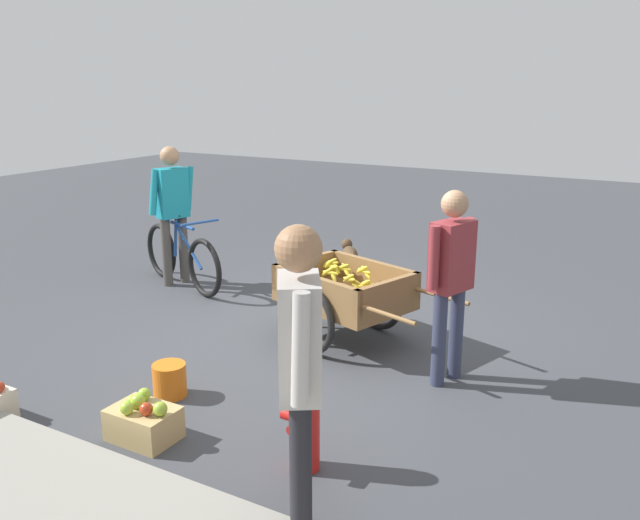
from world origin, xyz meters
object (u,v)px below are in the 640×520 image
(vendor_person, at_px, (451,271))
(mixed_fruit_crate, at_px, (144,421))
(bicycle, at_px, (182,257))
(cyclist_person, at_px, (172,203))
(fire_hydrant, at_px, (304,419))
(fruit_cart, at_px, (344,295))
(bystander_person, at_px, (299,360))
(dog, at_px, (350,254))
(plastic_bucket, at_px, (170,380))

(vendor_person, bearing_deg, mixed_fruit_crate, 51.82)
(vendor_person, distance_m, bicycle, 3.64)
(cyclist_person, distance_m, fire_hydrant, 4.21)
(bicycle, distance_m, fire_hydrant, 4.02)
(fruit_cart, distance_m, fire_hydrant, 2.11)
(bicycle, height_order, mixed_fruit_crate, bicycle)
(cyclist_person, xyz_separation_m, bystander_person, (-3.60, 3.14, 0.06))
(vendor_person, bearing_deg, fruit_cart, -17.90)
(vendor_person, height_order, bicycle, vendor_person)
(mixed_fruit_crate, xyz_separation_m, bystander_person, (-1.43, 0.35, 0.89))
(dog, distance_m, mixed_fruit_crate, 4.15)
(fruit_cart, bearing_deg, cyclist_person, -13.21)
(bicycle, distance_m, mixed_fruit_crate, 3.42)
(mixed_fruit_crate, bearing_deg, bystander_person, 166.36)
(fire_hydrant, height_order, bystander_person, bystander_person)
(dog, height_order, bystander_person, bystander_person)
(cyclist_person, bearing_deg, bicycle, 159.81)
(vendor_person, relative_size, bystander_person, 0.91)
(vendor_person, relative_size, cyclist_person, 0.96)
(fruit_cart, bearing_deg, bystander_person, 112.86)
(vendor_person, relative_size, dog, 2.70)
(fire_hydrant, height_order, mixed_fruit_crate, fire_hydrant)
(cyclist_person, xyz_separation_m, mixed_fruit_crate, (-2.17, 2.80, -0.83))
(vendor_person, height_order, cyclist_person, cyclist_person)
(fruit_cart, bearing_deg, mixed_fruit_crate, 80.84)
(fire_hydrant, bearing_deg, dog, -66.68)
(cyclist_person, height_order, fire_hydrant, cyclist_person)
(fruit_cart, bearing_deg, dog, -64.30)
(bicycle, distance_m, cyclist_person, 0.62)
(plastic_bucket, distance_m, mixed_fruit_crate, 0.63)
(fruit_cart, distance_m, bystander_person, 2.83)
(fire_hydrant, bearing_deg, mixed_fruit_crate, 11.81)
(fruit_cart, height_order, bicycle, bicycle)
(vendor_person, height_order, fire_hydrant, vendor_person)
(vendor_person, bearing_deg, dog, -48.30)
(fruit_cart, relative_size, cyclist_person, 1.13)
(vendor_person, bearing_deg, cyclist_person, -14.65)
(plastic_bucket, distance_m, bystander_person, 2.13)
(cyclist_person, relative_size, plastic_bucket, 6.26)
(cyclist_person, height_order, bystander_person, bystander_person)
(bystander_person, bearing_deg, vendor_person, -90.61)
(bicycle, bearing_deg, bystander_person, 138.22)
(plastic_bucket, bearing_deg, fire_hydrant, 166.51)
(cyclist_person, relative_size, dog, 2.83)
(fire_hydrant, bearing_deg, bicycle, -38.68)
(mixed_fruit_crate, bearing_deg, vendor_person, -128.18)
(plastic_bucket, height_order, mixed_fruit_crate, mixed_fruit_crate)
(plastic_bucket, bearing_deg, fruit_cart, -111.13)
(bystander_person, bearing_deg, bicycle, -41.78)
(vendor_person, distance_m, cyclist_person, 3.75)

